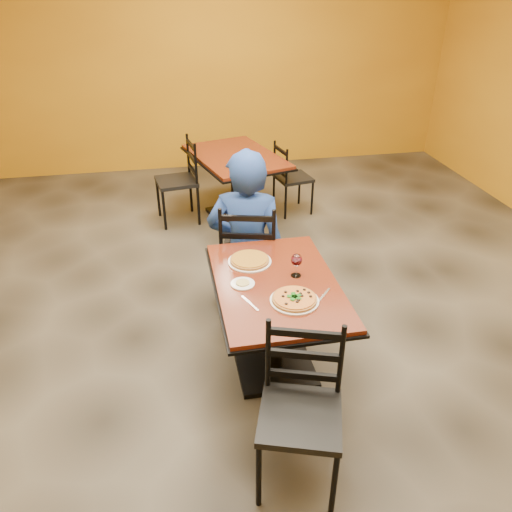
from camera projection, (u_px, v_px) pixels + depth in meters
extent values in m
cube|color=black|center=(261.00, 326.00, 4.13)|extent=(7.00, 8.00, 0.01)
cube|color=#C58815|center=(204.00, 59.00, 6.79)|extent=(7.00, 0.01, 3.00)
cube|color=maroon|center=(276.00, 284.00, 3.34)|extent=(0.80, 1.20, 0.03)
cube|color=black|center=(276.00, 287.00, 3.35)|extent=(0.83, 1.23, 0.02)
cylinder|color=black|center=(275.00, 328.00, 3.52)|extent=(0.12, 0.12, 0.66)
cube|color=black|center=(274.00, 365.00, 3.69)|extent=(0.55, 0.55, 0.04)
cube|color=maroon|center=(236.00, 156.00, 5.63)|extent=(1.15, 1.44, 0.03)
cube|color=black|center=(236.00, 158.00, 5.65)|extent=(1.19, 1.48, 0.02)
cylinder|color=black|center=(236.00, 186.00, 5.81)|extent=(0.13, 0.13, 0.66)
cube|color=black|center=(237.00, 214.00, 5.99)|extent=(0.71, 0.71, 0.04)
imported|color=navy|center=(247.00, 230.00, 4.14)|extent=(0.77, 0.61, 1.38)
cylinder|color=white|center=(294.00, 301.00, 3.14)|extent=(0.31, 0.31, 0.01)
cylinder|color=maroon|center=(294.00, 299.00, 3.13)|extent=(0.28, 0.28, 0.02)
cylinder|color=white|center=(250.00, 262.00, 3.56)|extent=(0.31, 0.31, 0.01)
cylinder|color=gold|center=(250.00, 260.00, 3.55)|extent=(0.28, 0.28, 0.02)
cylinder|color=white|center=(243.00, 284.00, 3.30)|extent=(0.16, 0.16, 0.01)
cylinder|color=tan|center=(243.00, 283.00, 3.30)|extent=(0.09, 0.09, 0.01)
cube|color=silver|center=(250.00, 303.00, 3.12)|extent=(0.09, 0.18, 0.00)
cube|color=silver|center=(323.00, 296.00, 3.18)|extent=(0.15, 0.17, 0.00)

